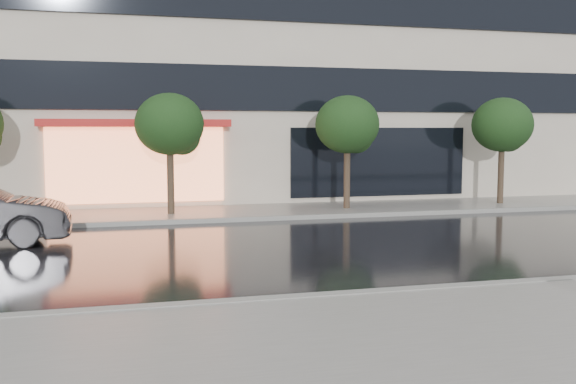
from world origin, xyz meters
name	(u,v)px	position (x,y,z in m)	size (l,w,h in m)	color
ground	(376,283)	(0.00, 0.00, 0.00)	(120.00, 120.00, 0.00)	black
sidewalk_near	(468,334)	(0.00, -3.25, 0.06)	(60.00, 4.50, 0.12)	slate
sidewalk_far	(260,212)	(0.00, 10.25, 0.06)	(60.00, 3.50, 0.12)	slate
curb_near	(399,293)	(0.00, -1.00, 0.07)	(60.00, 0.25, 0.14)	gray
curb_far	(272,218)	(0.00, 8.50, 0.07)	(60.00, 0.25, 0.14)	gray
bg_building_right	(573,55)	(26.00, 28.00, 8.00)	(12.00, 12.00, 16.00)	#4C4C54
tree_mid_west	(171,126)	(-2.94, 10.03, 2.92)	(2.20, 2.20, 3.99)	#33261C
tree_mid_east	(349,127)	(3.06, 10.03, 2.92)	(2.20, 2.20, 3.99)	#33261C
tree_far_east	(503,127)	(9.06, 10.03, 2.92)	(2.20, 2.20, 3.99)	#33261C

